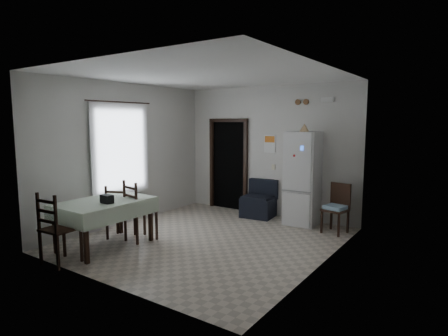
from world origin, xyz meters
The scene contains 25 objects.
ground centered at (0.00, 0.00, 0.00)m, with size 4.50×4.50×0.00m, color #BAAC98.
ceiling centered at (0.00, 0.00, 2.90)m, with size 4.20×4.50×0.02m, color white, non-canonical shape.
wall_back centered at (0.00, 2.25, 1.45)m, with size 4.20×0.02×2.90m, color silver, non-canonical shape.
wall_front centered at (0.00, -2.25, 1.45)m, with size 4.20×0.02×2.90m, color silver, non-canonical shape.
wall_left centered at (-2.10, 0.00, 1.45)m, with size 0.02×4.50×2.90m, color silver, non-canonical shape.
wall_right centered at (2.10, 0.00, 1.45)m, with size 0.02×4.50×2.90m, color silver, non-canonical shape.
doorway centered at (-1.05, 2.45, 1.06)m, with size 1.06×0.52×2.22m.
window_recess centered at (-2.15, -0.20, 1.55)m, with size 0.10×1.20×1.60m, color silver.
curtain centered at (-2.04, -0.20, 1.55)m, with size 0.02×1.45×1.85m, color silver.
curtain_rod centered at (-2.03, -0.20, 2.50)m, with size 0.02×0.02×1.60m, color black.
calendar centered at (0.05, 2.24, 1.62)m, with size 0.28×0.02×0.40m, color white.
calendar_image centered at (0.05, 2.23, 1.72)m, with size 0.24×0.01×0.14m, color orange.
light_switch centered at (0.15, 2.24, 1.10)m, with size 0.08×0.02×0.12m, color beige.
vent_left centered at (0.70, 2.23, 2.52)m, with size 0.12×0.12×0.03m, color brown.
vent_right centered at (0.88, 2.23, 2.52)m, with size 0.12×0.12×0.03m, color brown.
emergency_light centered at (1.35, 2.21, 2.55)m, with size 0.25×0.07×0.09m, color white.
fridge centered at (0.98, 1.93, 0.96)m, with size 0.62×0.62×1.91m, color silver, non-canonical shape.
tan_cone centered at (1.01, 1.88, 1.99)m, with size 0.19×0.19×0.16m, color tan.
navy_seat centered at (-0.05, 1.93, 0.41)m, with size 0.68×0.65×0.82m, color black, non-canonical shape.
corner_chair centered at (1.75, 1.68, 0.47)m, with size 0.41×0.41×0.95m, color black, non-canonical shape.
dining_table centered at (-1.21, -1.29, 0.40)m, with size 1.01×1.53×0.80m, color #B2C4A8, non-canonical shape.
black_bag centered at (-1.00, -1.40, 0.87)m, with size 0.21×0.13×0.14m, color black.
dining_chair_far_left centered at (-1.40, -0.80, 0.49)m, with size 0.42×0.42×0.98m, color black, non-canonical shape.
dining_chair_far_right centered at (-1.00, -0.69, 0.54)m, with size 0.47×0.47×1.09m, color black, non-canonical shape.
dining_chair_near_head centered at (-1.14, -2.16, 0.55)m, with size 0.47×0.47×1.09m, color black, non-canonical shape.
Camera 1 is at (3.93, -5.23, 2.13)m, focal length 30.00 mm.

